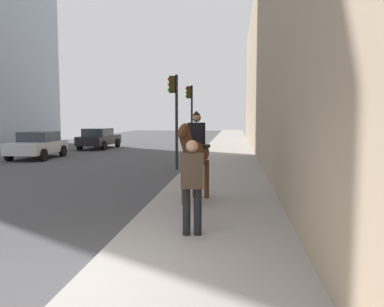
{
  "coord_description": "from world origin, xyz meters",
  "views": [
    {
      "loc": [
        -4.85,
        -2.09,
        2.22
      ],
      "look_at": [
        4.0,
        -1.12,
        1.4
      ],
      "focal_mm": 37.07,
      "sensor_mm": 36.0,
      "label": 1
    }
  ],
  "objects_px": {
    "traffic_light_far_curb": "(190,109)",
    "traffic_light_near_curb": "(175,107)",
    "mounted_horse_near": "(195,152)",
    "car_mid_lane": "(99,138)",
    "car_near_lane": "(38,145)",
    "pedestrian_greeting": "(192,181)"
  },
  "relations": [
    {
      "from": "pedestrian_greeting",
      "to": "traffic_light_far_curb",
      "type": "distance_m",
      "value": 16.4
    },
    {
      "from": "traffic_light_far_curb",
      "to": "car_near_lane",
      "type": "bearing_deg",
      "value": 110.6
    },
    {
      "from": "mounted_horse_near",
      "to": "car_mid_lane",
      "type": "distance_m",
      "value": 19.17
    },
    {
      "from": "pedestrian_greeting",
      "to": "traffic_light_far_curb",
      "type": "relative_size",
      "value": 0.42
    },
    {
      "from": "traffic_light_near_curb",
      "to": "traffic_light_far_curb",
      "type": "bearing_deg",
      "value": 0.74
    },
    {
      "from": "pedestrian_greeting",
      "to": "car_mid_lane",
      "type": "height_order",
      "value": "pedestrian_greeting"
    },
    {
      "from": "pedestrian_greeting",
      "to": "car_near_lane",
      "type": "bearing_deg",
      "value": 30.02
    },
    {
      "from": "car_mid_lane",
      "to": "traffic_light_far_curb",
      "type": "relative_size",
      "value": 1.1
    },
    {
      "from": "car_near_lane",
      "to": "traffic_light_near_curb",
      "type": "height_order",
      "value": "traffic_light_near_curb"
    },
    {
      "from": "traffic_light_near_curb",
      "to": "pedestrian_greeting",
      "type": "bearing_deg",
      "value": -169.43
    },
    {
      "from": "pedestrian_greeting",
      "to": "traffic_light_far_curb",
      "type": "xyz_separation_m",
      "value": [
        16.21,
        1.88,
        1.61
      ]
    },
    {
      "from": "traffic_light_far_curb",
      "to": "mounted_horse_near",
      "type": "bearing_deg",
      "value": -173.01
    },
    {
      "from": "car_near_lane",
      "to": "car_mid_lane",
      "type": "distance_m",
      "value": 6.79
    },
    {
      "from": "car_mid_lane",
      "to": "traffic_light_near_curb",
      "type": "height_order",
      "value": "traffic_light_near_curb"
    },
    {
      "from": "traffic_light_near_curb",
      "to": "traffic_light_far_curb",
      "type": "relative_size",
      "value": 0.98
    },
    {
      "from": "car_mid_lane",
      "to": "pedestrian_greeting",
      "type": "bearing_deg",
      "value": -154.45
    },
    {
      "from": "traffic_light_near_curb",
      "to": "car_mid_lane",
      "type": "bearing_deg",
      "value": 33.9
    },
    {
      "from": "mounted_horse_near",
      "to": "car_mid_lane",
      "type": "relative_size",
      "value": 0.5
    },
    {
      "from": "car_near_lane",
      "to": "traffic_light_far_curb",
      "type": "distance_m",
      "value": 8.66
    },
    {
      "from": "mounted_horse_near",
      "to": "traffic_light_far_curb",
      "type": "height_order",
      "value": "traffic_light_far_curb"
    },
    {
      "from": "mounted_horse_near",
      "to": "pedestrian_greeting",
      "type": "relative_size",
      "value": 1.33
    },
    {
      "from": "traffic_light_far_curb",
      "to": "traffic_light_near_curb",
      "type": "bearing_deg",
      "value": -179.26
    }
  ]
}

